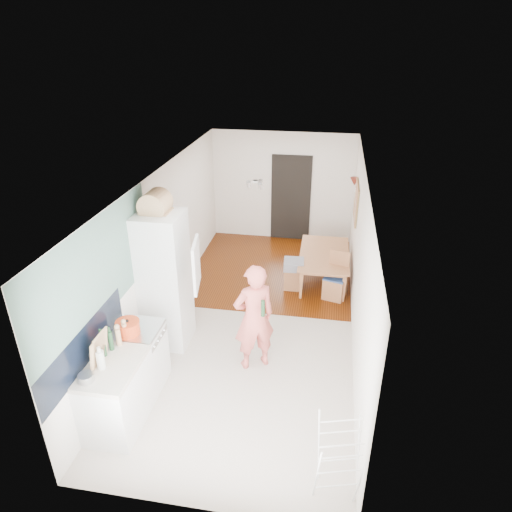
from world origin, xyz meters
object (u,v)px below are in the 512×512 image
(stool, at_px, (293,277))
(drying_rack, at_px, (339,461))
(person, at_px, (254,309))
(dining_table, at_px, (325,269))
(dining_chair, at_px, (336,277))

(stool, xyz_separation_m, drying_rack, (0.87, -4.22, 0.21))
(person, relative_size, drying_rack, 2.24)
(person, relative_size, stool, 4.39)
(dining_table, height_order, dining_chair, dining_chair)
(dining_chair, height_order, drying_rack, dining_chair)
(stool, bearing_deg, person, -98.52)
(stool, relative_size, drying_rack, 0.51)
(person, height_order, dining_table, person)
(dining_chair, xyz_separation_m, drying_rack, (0.09, -3.99, -0.01))
(dining_chair, relative_size, drying_rack, 1.02)
(dining_table, xyz_separation_m, dining_chair, (0.20, -0.62, 0.19))
(dining_table, height_order, drying_rack, drying_rack)
(person, distance_m, drying_rack, 2.31)
(person, distance_m, stool, 2.48)
(stool, bearing_deg, dining_table, 33.59)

